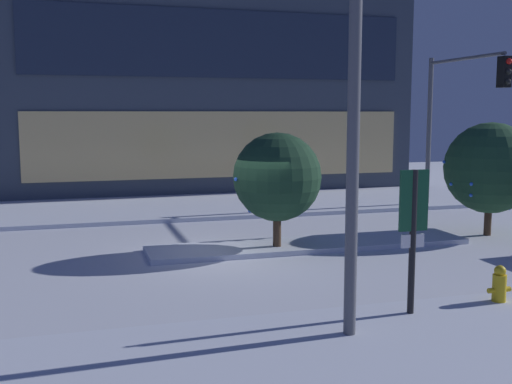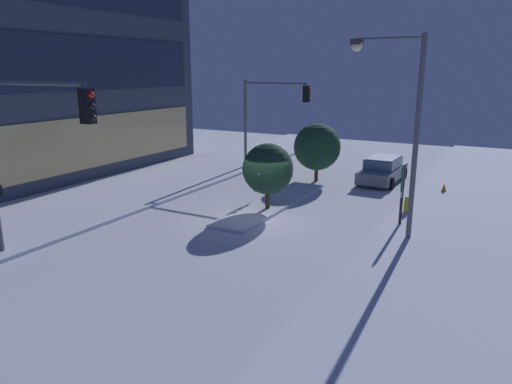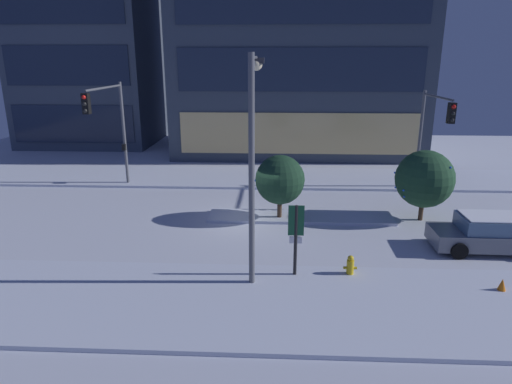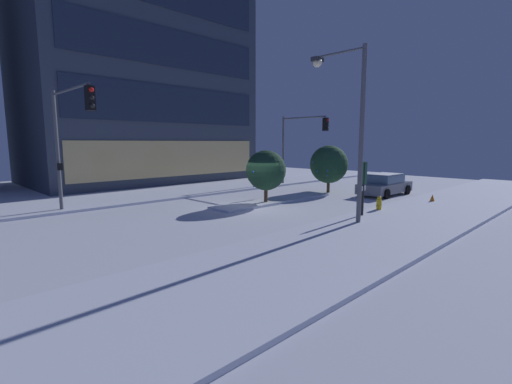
{
  "view_description": "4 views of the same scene",
  "coord_description": "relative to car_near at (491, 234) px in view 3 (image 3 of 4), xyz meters",
  "views": [
    {
      "loc": [
        -3.88,
        -15.4,
        3.7
      ],
      "look_at": [
        0.59,
        -0.28,
        1.69
      ],
      "focal_mm": 43.38,
      "sensor_mm": 36.0,
      "label": 1
    },
    {
      "loc": [
        -17.98,
        -9.78,
        6.47
      ],
      "look_at": [
        -0.03,
        0.01,
        1.23
      ],
      "focal_mm": 33.64,
      "sensor_mm": 36.0,
      "label": 2
    },
    {
      "loc": [
        1.11,
        -20.29,
        7.5
      ],
      "look_at": [
        0.23,
        -1.63,
        1.91
      ],
      "focal_mm": 31.12,
      "sensor_mm": 36.0,
      "label": 3
    },
    {
      "loc": [
        -13.82,
        -14.52,
        3.66
      ],
      "look_at": [
        -0.25,
        -0.64,
        0.95
      ],
      "focal_mm": 25.16,
      "sensor_mm": 36.0,
      "label": 4
    }
  ],
  "objects": [
    {
      "name": "ground",
      "position": [
        -9.85,
        3.11,
        -0.71
      ],
      "size": [
        52.0,
        52.0,
        0.0
      ],
      "primitive_type": "plane",
      "color": "silver"
    },
    {
      "name": "curb_strip_near",
      "position": [
        -9.85,
        -4.72,
        -0.64
      ],
      "size": [
        52.0,
        5.2,
        0.14
      ],
      "primitive_type": "cube",
      "color": "silver",
      "rests_on": "ground"
    },
    {
      "name": "curb_strip_far",
      "position": [
        -9.85,
        10.93,
        -0.64
      ],
      "size": [
        52.0,
        5.2,
        0.14
      ],
      "primitive_type": "cube",
      "color": "silver",
      "rests_on": "ground"
    },
    {
      "name": "median_strip",
      "position": [
        -7.52,
        3.44,
        -0.64
      ],
      "size": [
        9.0,
        1.8,
        0.14
      ],
      "primitive_type": "cube",
      "color": "silver",
      "rests_on": "ground"
    },
    {
      "name": "office_tower_main",
      "position": [
        -7.14,
        21.58,
        10.62
      ],
      "size": [
        19.47,
        12.27,
        22.67
      ],
      "color": "#384251",
      "rests_on": "ground"
    },
    {
      "name": "office_tower_secondary",
      "position": [
        -25.73,
        24.1,
        8.66
      ],
      "size": [
        11.35,
        10.05,
        18.75
      ],
      "color": "#424C5B",
      "rests_on": "ground"
    },
    {
      "name": "car_near",
      "position": [
        0.0,
        0.0,
        0.0
      ],
      "size": [
        4.77,
        2.14,
        1.49
      ],
      "rotation": [
        0.0,
        0.0,
        -0.02
      ],
      "color": "slate",
      "rests_on": "ground"
    },
    {
      "name": "traffic_light_corner_far_left",
      "position": [
        -17.99,
        7.1,
        3.62
      ],
      "size": [
        0.32,
        5.33,
        6.25
      ],
      "rotation": [
        0.0,
        0.0,
        -1.57
      ],
      "color": "#565960",
      "rests_on": "ground"
    },
    {
      "name": "traffic_light_corner_far_right",
      "position": [
        -0.31,
        7.25,
        3.38
      ],
      "size": [
        0.32,
        4.67,
        5.82
      ],
      "rotation": [
        0.0,
        0.0,
        -1.57
      ],
      "color": "#565960",
      "rests_on": "ground"
    },
    {
      "name": "street_lamp_arched",
      "position": [
        -9.51,
        -2.7,
        4.31
      ],
      "size": [
        0.56,
        2.76,
        7.72
      ],
      "rotation": [
        0.0,
        0.0,
        1.56
      ],
      "color": "#565960",
      "rests_on": "ground"
    },
    {
      "name": "fire_hydrant",
      "position": [
        -6.05,
        -2.65,
        -0.31
      ],
      "size": [
        0.48,
        0.26,
        0.84
      ],
      "color": "gold",
      "rests_on": "ground"
    },
    {
      "name": "parking_info_sign",
      "position": [
        -8.03,
        -2.79,
        1.02
      ],
      "size": [
        0.55,
        0.12,
        2.72
      ],
      "rotation": [
        0.0,
        0.0,
        1.58
      ],
      "color": "black",
      "rests_on": "ground"
    },
    {
      "name": "decorated_tree_median",
      "position": [
        -8.56,
        3.22,
        1.3
      ],
      "size": [
        2.41,
        2.36,
        3.2
      ],
      "color": "#473323",
      "rests_on": "ground"
    },
    {
      "name": "decorated_tree_left_of_median",
      "position": [
        -1.69,
        3.5,
        1.35
      ],
      "size": [
        2.74,
        2.74,
        3.44
      ],
      "color": "#473323",
      "rests_on": "ground"
    },
    {
      "name": "construction_cone",
      "position": [
        -1.19,
        -3.61,
        -0.44
      ],
      "size": [
        0.36,
        0.36,
        0.55
      ],
      "primitive_type": "cone",
      "color": "orange",
      "rests_on": "ground"
    }
  ]
}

